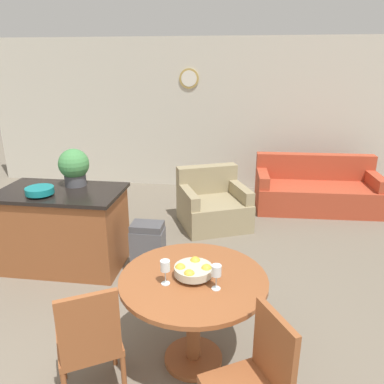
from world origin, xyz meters
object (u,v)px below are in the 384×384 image
Objects in this scene: wine_glass_right at (216,272)px; couch at (316,191)px; wine_glass_left at (165,267)px; dining_table at (193,297)px; fruit_bowl at (193,270)px; dining_chair_near_left at (89,339)px; dining_chair_near_right at (256,380)px; potted_plant at (74,166)px; kitchen_island at (64,229)px; teal_bowl at (40,191)px; trash_bin at (148,249)px; armchair at (213,206)px.

wine_glass_right is 3.99m from couch.
dining_table is at bearing 30.75° from wine_glass_left.
dining_table is 0.38m from wine_glass_right.
fruit_bowl is 1.52× the size of wine_glass_right.
dining_chair_near_right is at bearing -39.47° from dining_chair_near_left.
dining_chair_near_right is 2.19× the size of potted_plant.
kitchen_island is (-2.13, 1.93, -0.05)m from dining_chair_near_right.
teal_bowl is at bearing 148.42° from dining_table.
dining_chair_near_left reaches higher than couch.
kitchen_island is 2.20× the size of trash_bin.
couch is (1.53, 3.58, -0.30)m from dining_table.
teal_bowl reaches higher than armchair.
teal_bowl is (-1.80, 1.10, 0.39)m from dining_table.
wine_glass_left is 2.90m from armchair.
dining_chair_near_left is 0.79× the size of armchair.
trash_bin is at bearing 5.98° from teal_bowl.
couch is (3.32, 2.48, -0.70)m from teal_bowl.
potted_plant reaches higher than kitchen_island.
dining_chair_near_left is at bearing -120.66° from couch.
couch is at bearing 66.93° from fruit_bowl.
wine_glass_left is 0.63× the size of teal_bowl.
potted_plant is at bearing -148.46° from couch.
dining_table is 0.38m from wine_glass_left.
dining_table is at bearing -61.17° from trash_bin.
dining_chair_near_right is 2.89m from teal_bowl.
dining_chair_near_left is 2.25m from potted_plant.
fruit_bowl reaches higher than trash_bin.
dining_chair_near_right is (0.46, -0.64, -0.08)m from dining_table.
dining_chair_near_right is at bearing -58.83° from trash_bin.
kitchen_island is at bearing 90.80° from dining_chair_near_left.
teal_bowl is at bearing 22.42° from dining_chair_near_right.
dining_table is at bearing -31.58° from teal_bowl.
kitchen_island is (-1.85, 1.42, -0.44)m from wine_glass_right.
wine_glass_left reaches higher than fruit_bowl.
dining_chair_near_right is at bearing -106.64° from couch.
potted_plant is (-1.57, 1.50, 0.56)m from dining_table.
potted_plant is at bearing 85.73° from dining_chair_near_left.
dining_table is at bearing -111.86° from armchair.
wine_glass_right is 1.70m from trash_bin.
kitchen_island is at bearing 142.36° from dining_table.
dining_chair_near_left is 2.00m from teal_bowl.
teal_bowl is 0.47× the size of trash_bin.
dining_chair_near_right is 2.88m from kitchen_island.
dining_chair_near_right reaches higher than couch.
potted_plant reaches higher than wine_glass_right.
potted_plant reaches higher than dining_chair_near_left.
dining_table is 1.18× the size of dining_chair_near_left.
fruit_bowl is 2.11m from teal_bowl.
armchair is (0.56, 3.17, -0.23)m from dining_chair_near_left.
wine_glass_right is (0.82, 0.33, 0.39)m from dining_chair_near_left.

